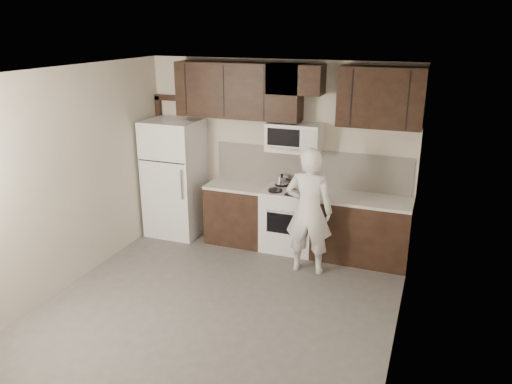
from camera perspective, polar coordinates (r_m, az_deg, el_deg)
The scene contains 14 objects.
floor at distance 5.98m, azimuth -4.61°, elevation -13.30°, with size 4.50×4.50×0.00m, color #4F4C4A.
back_wall at distance 7.40m, azimuth 2.50°, elevation 4.47°, with size 4.00×4.00×0.00m, color #BCB39F.
ceiling at distance 5.10m, azimuth -5.41°, elevation 13.39°, with size 4.50×4.50×0.00m, color white.
counter_run at distance 7.23m, azimuth 6.18°, elevation -3.42°, with size 2.95×0.64×0.91m.
stove at distance 7.30m, azimuth 3.88°, elevation -3.08°, with size 0.76×0.66×0.94m.
backsplash at distance 7.30m, azimuth 6.19°, elevation 2.80°, with size 2.90×0.02×0.54m, color silver.
upper_cabinets at distance 7.00m, azimuth 3.80°, elevation 11.41°, with size 3.48×0.35×0.78m.
microwave at distance 7.06m, azimuth 4.37°, elevation 6.26°, with size 0.76×0.42×0.40m.
refrigerator at distance 7.81m, azimuth -9.25°, elevation 1.59°, with size 0.80×0.76×1.80m.
door_trim at distance 8.17m, azimuth -10.54°, elevation 4.81°, with size 0.50×0.08×2.12m.
saucepan at distance 7.31m, azimuth 2.98°, elevation 1.31°, with size 0.32×0.19×0.18m.
baking_tray at distance 6.95m, azimuth 5.25°, elevation -0.23°, with size 0.39×0.30×0.02m, color black.
pizza at distance 6.94m, azimuth 5.25°, elevation -0.08°, with size 0.27×0.27×0.02m, color #CBB088.
person at distance 6.52m, azimuth 6.07°, elevation -2.19°, with size 0.62×0.41×1.70m, color white.
Camera 1 is at (2.21, -4.57, 3.16)m, focal length 35.00 mm.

